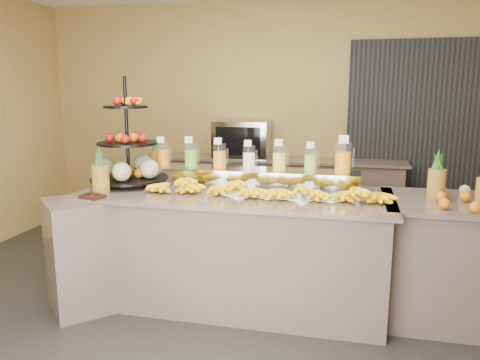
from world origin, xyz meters
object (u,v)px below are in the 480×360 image
(right_fruit_pile, at_px, (459,194))
(oven_warmer, at_px, (242,139))
(banana_heap, at_px, (266,188))
(condiment_caddy, at_px, (92,196))
(fruit_stand, at_px, (133,158))
(pitcher_tray, at_px, (249,178))

(right_fruit_pile, height_order, oven_warmer, oven_warmer)
(oven_warmer, bearing_deg, banana_heap, -73.12)
(condiment_caddy, xyz_separation_m, oven_warmer, (0.63, 2.38, 0.21))
(fruit_stand, bearing_deg, right_fruit_pile, 10.89)
(pitcher_tray, xyz_separation_m, condiment_caddy, (-1.08, -0.71, -0.06))
(condiment_caddy, bearing_deg, oven_warmer, 75.17)
(banana_heap, distance_m, right_fruit_pile, 1.41)
(pitcher_tray, xyz_separation_m, banana_heap, (0.21, -0.35, -0.01))
(condiment_caddy, relative_size, oven_warmer, 0.26)
(pitcher_tray, height_order, oven_warmer, oven_warmer)
(right_fruit_pile, bearing_deg, banana_heap, -176.42)
(banana_heap, relative_size, fruit_stand, 2.07)
(pitcher_tray, height_order, fruit_stand, fruit_stand)
(pitcher_tray, bearing_deg, oven_warmer, 104.94)
(right_fruit_pile, distance_m, oven_warmer, 2.83)
(fruit_stand, distance_m, condiment_caddy, 0.59)
(fruit_stand, height_order, right_fruit_pile, fruit_stand)
(pitcher_tray, distance_m, banana_heap, 0.41)
(condiment_caddy, distance_m, right_fruit_pile, 2.73)
(pitcher_tray, xyz_separation_m, oven_warmer, (-0.45, 1.67, 0.14))
(banana_heap, xyz_separation_m, right_fruit_pile, (1.40, 0.09, 0.01))
(right_fruit_pile, xyz_separation_m, oven_warmer, (-2.06, 1.93, 0.15))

